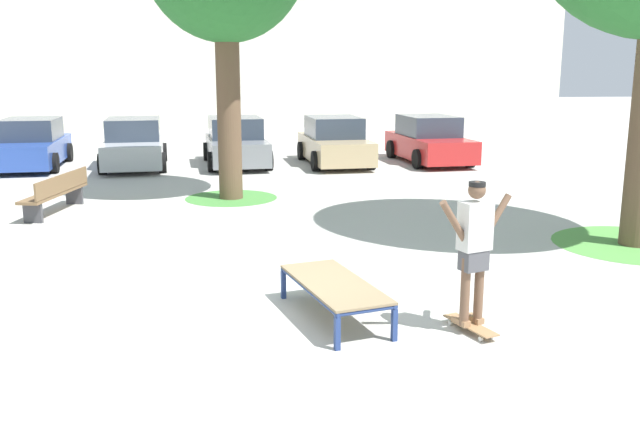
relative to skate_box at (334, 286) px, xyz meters
The scene contains 13 objects.
ground_plane 0.63m from the skate_box, 161.48° to the left, with size 120.00×120.00×0.00m, color #B7B5AD.
building_facade 29.41m from the skate_box, 92.71° to the left, with size 34.10×4.00×11.87m, color silver.
skate_box is the anchor object (origin of this frame).
skateboard 1.68m from the skate_box, 22.85° to the right, with size 0.46×0.82×0.09m.
skater 1.78m from the skate_box, 22.81° to the right, with size 0.97×0.42×1.69m.
grass_patch_near_right 6.43m from the skate_box, 27.06° to the left, with size 2.80×2.80×0.01m, color #519342.
grass_patch_mid_back 8.22m from the skate_box, 99.42° to the left, with size 2.17×2.17×0.01m, color #47893D.
car_blue 15.78m from the skate_box, 118.25° to the left, with size 2.16×4.32×1.50m.
car_silver 14.31m from the skate_box, 107.72° to the left, with size 2.21×4.34×1.50m.
car_grey 13.80m from the skate_box, 95.16° to the left, with size 2.22×4.34×1.50m.
car_tan 13.69m from the skate_box, 82.13° to the left, with size 2.15×4.31×1.50m.
car_red 14.54m from the skate_box, 69.93° to the left, with size 2.21×4.34×1.50m.
park_bench 8.46m from the skate_box, 126.11° to the left, with size 0.90×2.44×0.83m.
Camera 1 is at (-0.66, -8.06, 3.04)m, focal length 38.31 mm.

